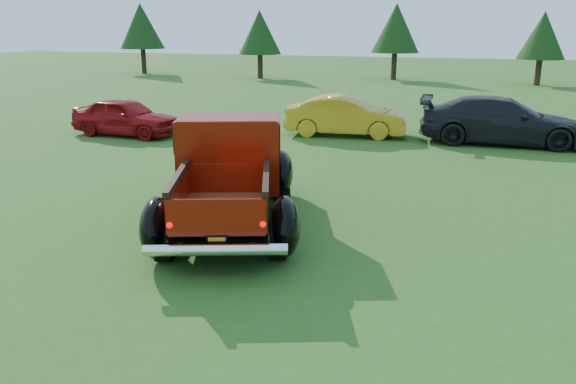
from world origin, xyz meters
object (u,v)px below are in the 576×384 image
at_px(show_car_red, 126,117).
at_px(show_car_grey, 502,120).
at_px(tree_far_west, 141,26).
at_px(pickup_truck, 230,170).
at_px(tree_mid_left, 396,28).
at_px(tree_west, 260,32).
at_px(tree_mid_right, 543,36).
at_px(show_car_yellow, 346,116).

distance_m(show_car_red, show_car_grey, 12.16).
bearing_deg(show_car_red, tree_far_west, 33.19).
bearing_deg(pickup_truck, show_car_red, 115.81).
distance_m(tree_far_west, tree_mid_left, 19.03).
bearing_deg(pickup_truck, tree_west, 90.11).
relative_size(tree_mid_right, show_car_yellow, 1.11).
xyz_separation_m(tree_mid_right, show_car_red, (-14.50, -22.34, -2.35)).
bearing_deg(tree_west, show_car_grey, -50.65).
xyz_separation_m(tree_mid_right, pickup_truck, (-7.71, -28.91, -2.05)).
bearing_deg(show_car_grey, show_car_yellow, 90.95).
relative_size(tree_mid_right, show_car_grey, 0.89).
height_order(pickup_truck, show_car_red, pickup_truck).
height_order(show_car_yellow, show_car_grey, show_car_grey).
relative_size(tree_far_west, pickup_truck, 0.93).
bearing_deg(tree_mid_left, pickup_truck, -87.53).
height_order(tree_mid_right, show_car_red, tree_mid_right).
height_order(tree_far_west, show_car_yellow, tree_far_west).
relative_size(tree_west, show_car_grey, 0.93).
distance_m(tree_far_west, tree_west, 10.06).
distance_m(tree_west, pickup_truck, 29.82).
height_order(show_car_red, show_car_grey, show_car_grey).
relative_size(tree_west, show_car_red, 1.26).
relative_size(tree_far_west, tree_west, 1.13).
distance_m(tree_far_west, tree_mid_right, 28.01).
bearing_deg(tree_mid_left, show_car_red, -103.26).
distance_m(tree_west, show_car_yellow, 21.88).
height_order(tree_far_west, show_car_red, tree_far_west).
xyz_separation_m(show_car_yellow, show_car_grey, (4.88, 0.28, 0.07)).
bearing_deg(show_car_grey, tree_west, 37.06).
height_order(tree_west, tree_mid_left, tree_mid_left).
height_order(tree_west, pickup_truck, tree_west).
height_order(tree_mid_right, show_car_yellow, tree_mid_right).
relative_size(show_car_red, show_car_yellow, 0.92).
relative_size(tree_west, show_car_yellow, 1.16).
distance_m(show_car_yellow, show_car_grey, 4.89).
relative_size(tree_far_west, tree_mid_right, 1.18).
xyz_separation_m(tree_mid_right, show_car_yellow, (-7.50, -20.04, -2.32)).
bearing_deg(tree_west, pickup_truck, -69.76).
xyz_separation_m(tree_mid_left, show_car_yellow, (1.50, -21.04, -2.73)).
bearing_deg(tree_mid_right, tree_west, -176.82).
bearing_deg(tree_west, tree_mid_right, 3.18).
relative_size(pickup_truck, show_car_yellow, 1.40).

